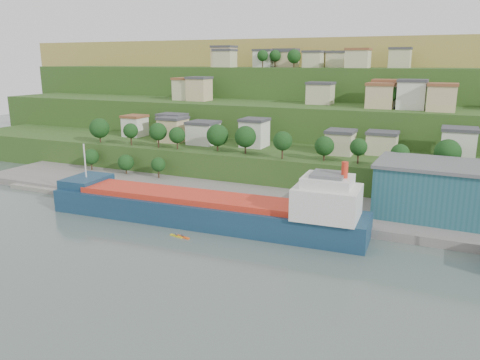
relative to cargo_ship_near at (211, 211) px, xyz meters
The scene contains 10 objects.
ground 10.41m from the cargo_ship_near, 66.67° to the right, with size 500.00×500.00×0.00m, color #43514C.
quay 30.66m from the cargo_ship_near, 38.31° to the left, with size 220.00×26.00×4.00m, color slate.
pebble_beach 52.78m from the cargo_ship_near, 165.83° to the left, with size 40.00×18.00×2.40m, color slate.
hillside 159.65m from the cargo_ship_near, 88.60° to the left, with size 360.00×210.88×96.00m.
cargo_ship_near is the anchor object (origin of this frame).
warehouse 54.78m from the cargo_ship_near, 23.68° to the left, with size 31.61×20.01×12.80m.
caravan 46.24m from the cargo_ship_near, 166.62° to the left, with size 5.58×2.33×2.60m, color white.
dinghy 39.20m from the cargo_ship_near, 162.55° to the left, with size 3.90×1.46×0.78m, color silver.
kayak_orange 10.86m from the cargo_ship_near, 98.92° to the right, with size 3.60×1.43×0.89m.
kayak_yellow 11.24m from the cargo_ship_near, 107.22° to the right, with size 3.50×1.22×0.86m.
Camera 1 is at (45.12, -84.10, 37.55)m, focal length 35.00 mm.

